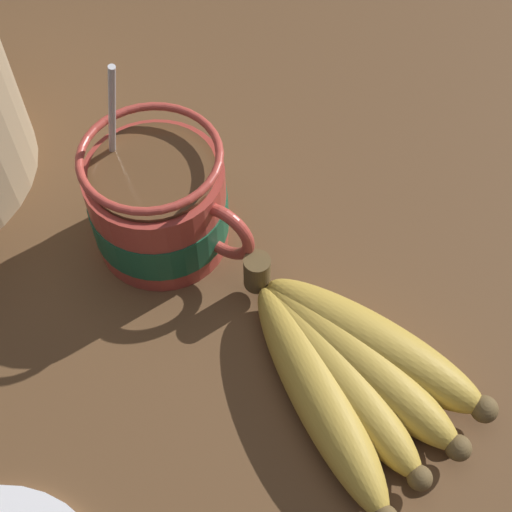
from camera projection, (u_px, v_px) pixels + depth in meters
The scene contains 3 objects.
table at pixel (235, 263), 57.24cm from camera, with size 101.76×101.76×2.68cm.
coffee_mug at pixel (160, 205), 53.53cm from camera, with size 14.05×10.48×16.73cm.
banana_bunch at pixel (347, 367), 48.54cm from camera, with size 20.00×14.20×4.27cm.
Camera 1 is at (17.83, -26.07, 49.11)cm, focal length 50.00 mm.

